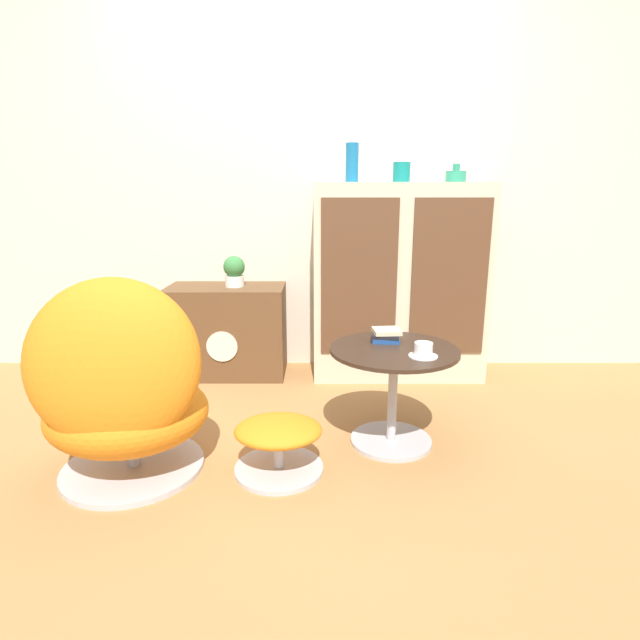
{
  "coord_description": "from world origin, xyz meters",
  "views": [
    {
      "loc": [
        0.09,
        -1.97,
        1.17
      ],
      "look_at": [
        0.1,
        0.47,
        0.55
      ],
      "focal_mm": 28.0,
      "sensor_mm": 36.0,
      "label": 1
    }
  ],
  "objects_px": {
    "ottoman": "(276,439)",
    "coffee_table": "(391,381)",
    "sideboard": "(396,282)",
    "tv_console": "(225,331)",
    "potted_plant": "(232,271)",
    "teacup": "(421,351)",
    "book_stack": "(383,335)",
    "vase_inner_right": "(453,176)",
    "egg_chair": "(119,392)",
    "vase_inner_left": "(399,172)",
    "vase_leftmost": "(350,163)"
  },
  "relations": [
    {
      "from": "teacup",
      "to": "book_stack",
      "type": "distance_m",
      "value": 0.27
    },
    {
      "from": "vase_inner_right",
      "to": "teacup",
      "type": "bearing_deg",
      "value": -109.13
    },
    {
      "from": "sideboard",
      "to": "tv_console",
      "type": "distance_m",
      "value": 1.16
    },
    {
      "from": "coffee_table",
      "to": "vase_leftmost",
      "type": "height_order",
      "value": "vase_leftmost"
    },
    {
      "from": "egg_chair",
      "to": "vase_inner_left",
      "type": "relative_size",
      "value": 7.37
    },
    {
      "from": "egg_chair",
      "to": "ottoman",
      "type": "height_order",
      "value": "egg_chair"
    },
    {
      "from": "teacup",
      "to": "potted_plant",
      "type": "bearing_deg",
      "value": 132.42
    },
    {
      "from": "sideboard",
      "to": "vase_leftmost",
      "type": "xyz_separation_m",
      "value": [
        -0.31,
        0.0,
        0.73
      ]
    },
    {
      "from": "vase_inner_left",
      "to": "vase_leftmost",
      "type": "bearing_deg",
      "value": 180.0
    },
    {
      "from": "tv_console",
      "to": "ottoman",
      "type": "xyz_separation_m",
      "value": [
        0.43,
        -1.23,
        -0.14
      ]
    },
    {
      "from": "potted_plant",
      "to": "book_stack",
      "type": "height_order",
      "value": "potted_plant"
    },
    {
      "from": "book_stack",
      "to": "vase_leftmost",
      "type": "bearing_deg",
      "value": 98.2
    },
    {
      "from": "vase_inner_left",
      "to": "book_stack",
      "type": "distance_m",
      "value": 1.17
    },
    {
      "from": "egg_chair",
      "to": "vase_inner_left",
      "type": "bearing_deg",
      "value": 44.36
    },
    {
      "from": "vase_inner_right",
      "to": "teacup",
      "type": "distance_m",
      "value": 1.39
    },
    {
      "from": "sideboard",
      "to": "coffee_table",
      "type": "xyz_separation_m",
      "value": [
        -0.16,
        -0.96,
        -0.3
      ]
    },
    {
      "from": "vase_leftmost",
      "to": "book_stack",
      "type": "bearing_deg",
      "value": -81.8
    },
    {
      "from": "coffee_table",
      "to": "book_stack",
      "type": "relative_size",
      "value": 4.09
    },
    {
      "from": "vase_inner_left",
      "to": "teacup",
      "type": "xyz_separation_m",
      "value": [
        -0.05,
        -1.09,
        -0.79
      ]
    },
    {
      "from": "vase_inner_left",
      "to": "book_stack",
      "type": "relative_size",
      "value": 0.83
    },
    {
      "from": "ottoman",
      "to": "teacup",
      "type": "xyz_separation_m",
      "value": [
        0.63,
        0.13,
        0.35
      ]
    },
    {
      "from": "egg_chair",
      "to": "sideboard",
      "type": "bearing_deg",
      "value": 44.1
    },
    {
      "from": "egg_chair",
      "to": "coffee_table",
      "type": "relative_size",
      "value": 1.49
    },
    {
      "from": "ottoman",
      "to": "coffee_table",
      "type": "bearing_deg",
      "value": 26.18
    },
    {
      "from": "potted_plant",
      "to": "book_stack",
      "type": "bearing_deg",
      "value": -44.61
    },
    {
      "from": "tv_console",
      "to": "vase_leftmost",
      "type": "distance_m",
      "value": 1.33
    },
    {
      "from": "coffee_table",
      "to": "potted_plant",
      "type": "xyz_separation_m",
      "value": [
        -0.89,
        0.97,
        0.38
      ]
    },
    {
      "from": "vase_inner_right",
      "to": "book_stack",
      "type": "bearing_deg",
      "value": -120.98
    },
    {
      "from": "ottoman",
      "to": "coffee_table",
      "type": "xyz_separation_m",
      "value": [
        0.52,
        0.26,
        0.16
      ]
    },
    {
      "from": "vase_leftmost",
      "to": "book_stack",
      "type": "height_order",
      "value": "vase_leftmost"
    },
    {
      "from": "teacup",
      "to": "vase_inner_left",
      "type": "bearing_deg",
      "value": 87.57
    },
    {
      "from": "vase_leftmost",
      "to": "teacup",
      "type": "xyz_separation_m",
      "value": [
        0.26,
        -1.09,
        -0.85
      ]
    },
    {
      "from": "tv_console",
      "to": "ottoman",
      "type": "relative_size",
      "value": 1.95
    },
    {
      "from": "potted_plant",
      "to": "teacup",
      "type": "height_order",
      "value": "potted_plant"
    },
    {
      "from": "coffee_table",
      "to": "egg_chair",
      "type": "bearing_deg",
      "value": -165.1
    },
    {
      "from": "vase_inner_left",
      "to": "book_stack",
      "type": "bearing_deg",
      "value": -101.9
    },
    {
      "from": "egg_chair",
      "to": "potted_plant",
      "type": "height_order",
      "value": "egg_chair"
    },
    {
      "from": "sideboard",
      "to": "tv_console",
      "type": "relative_size",
      "value": 1.64
    },
    {
      "from": "tv_console",
      "to": "coffee_table",
      "type": "distance_m",
      "value": 1.36
    },
    {
      "from": "vase_leftmost",
      "to": "vase_inner_right",
      "type": "xyz_separation_m",
      "value": [
        0.63,
        0.0,
        -0.08
      ]
    },
    {
      "from": "tv_console",
      "to": "teacup",
      "type": "distance_m",
      "value": 1.54
    },
    {
      "from": "ottoman",
      "to": "vase_inner_left",
      "type": "height_order",
      "value": "vase_inner_left"
    },
    {
      "from": "vase_leftmost",
      "to": "teacup",
      "type": "height_order",
      "value": "vase_leftmost"
    },
    {
      "from": "coffee_table",
      "to": "ottoman",
      "type": "bearing_deg",
      "value": -153.82
    },
    {
      "from": "vase_inner_left",
      "to": "teacup",
      "type": "bearing_deg",
      "value": -92.43
    },
    {
      "from": "vase_inner_left",
      "to": "potted_plant",
      "type": "relative_size",
      "value": 0.61
    },
    {
      "from": "tv_console",
      "to": "egg_chair",
      "type": "height_order",
      "value": "egg_chair"
    },
    {
      "from": "vase_inner_left",
      "to": "book_stack",
      "type": "xyz_separation_m",
      "value": [
        -0.18,
        -0.85,
        -0.79
      ]
    },
    {
      "from": "egg_chair",
      "to": "ottoman",
      "type": "xyz_separation_m",
      "value": [
        0.63,
        0.05,
        -0.24
      ]
    },
    {
      "from": "vase_leftmost",
      "to": "potted_plant",
      "type": "bearing_deg",
      "value": 179.91
    }
  ]
}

